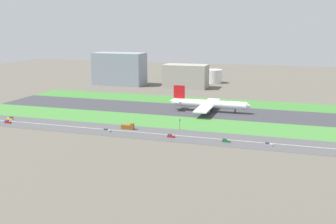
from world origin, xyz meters
TOP-DOWN VIEW (x-y plane):
  - ground_plane at (0.00, 0.00)m, footprint 800.00×800.00m
  - runway at (0.00, 0.00)m, footprint 280.00×46.00m
  - grass_median_north at (0.00, 41.00)m, footprint 280.00×36.00m
  - grass_median_south at (0.00, -41.00)m, footprint 280.00×36.00m
  - highway at (0.00, -73.00)m, footprint 280.00×28.00m
  - highway_centerline at (0.00, -73.00)m, footprint 266.00×0.50m
  - airliner at (36.47, 0.00)m, footprint 65.00×56.00m
  - car_0 at (87.00, -78.00)m, footprint 4.40×1.80m
  - car_4 at (-87.78, -78.00)m, footprint 4.40×1.80m
  - car_1 at (-12.47, -78.00)m, footprint 4.40×1.80m
  - truck_0 at (-2.04, -68.00)m, footprint 8.40×2.50m
  - car_5 at (29.92, -78.00)m, footprint 4.40×1.80m
  - car_2 at (-93.62, -68.00)m, footprint 4.40×1.80m
  - car_3 at (63.15, -78.00)m, footprint 4.40×1.80m
  - traffic_light at (30.54, -60.01)m, footprint 0.36×0.50m
  - terminal_building at (-90.00, 114.00)m, footprint 57.49×27.18m
  - hangar_building at (-11.80, 114.00)m, footprint 46.75×24.40m
  - fuel_tank_west at (10.19, 159.00)m, footprint 19.49×19.49m

SIDE VIEW (x-z plane):
  - ground_plane at x=0.00m, z-range 0.00..0.00m
  - runway at x=0.00m, z-range 0.00..0.10m
  - grass_median_north at x=0.00m, z-range 0.00..0.10m
  - grass_median_south at x=0.00m, z-range 0.00..0.10m
  - highway at x=0.00m, z-range 0.00..0.10m
  - highway_centerline at x=0.00m, z-range 0.10..0.11m
  - car_0 at x=87.00m, z-range -0.08..1.92m
  - car_4 at x=-87.78m, z-range -0.08..1.92m
  - car_1 at x=-12.47m, z-range -0.08..1.92m
  - car_5 at x=29.92m, z-range -0.08..1.92m
  - car_2 at x=-93.62m, z-range -0.08..1.92m
  - car_3 at x=63.15m, z-range -0.08..1.92m
  - truck_0 at x=-2.04m, z-range -0.33..3.67m
  - traffic_light at x=30.54m, z-range 0.69..7.89m
  - airliner at x=36.47m, z-range -3.62..16.08m
  - fuel_tank_west at x=10.19m, z-range 0.00..15.82m
  - hangar_building at x=-11.80m, z-range 0.00..25.13m
  - terminal_building at x=-90.00m, z-range 0.00..36.19m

